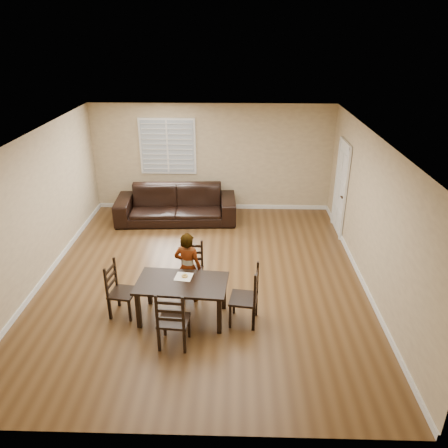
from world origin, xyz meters
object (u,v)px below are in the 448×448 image
Objects in this scene: chair_near at (192,267)px; chair_right at (251,298)px; child at (188,267)px; sofa at (176,205)px; donut at (185,276)px; dining_table at (182,287)px; chair_left at (116,291)px; chair_far at (172,324)px.

chair_right reaches higher than chair_near.
sofa is (-0.65, 3.38, -0.22)m from child.
chair_near is at bearing 87.26° from donut.
chair_right reaches higher than dining_table.
child is 0.45× the size of sofa.
chair_near is at bearing -46.30° from chair_left.
child reaches higher than donut.
sofa is at bearing -67.90° from child.
chair_far is at bearing -86.56° from sofa.
chair_left is 1.24m from child.
donut is (0.09, 0.93, 0.26)m from chair_far.
child reaches higher than chair_left.
chair_right is (2.21, -0.19, 0.03)m from chair_left.
dining_table is at bearing -86.96° from chair_right.
donut is at bearing 99.52° from child.
chair_far is 0.34× the size of sofa.
chair_left is 0.73× the size of child.
sofa reaches higher than dining_table.
child is (0.10, 1.29, 0.20)m from chair_far.
chair_right is 1.13m from donut.
chair_far is 0.97× the size of chair_right.
sofa is (-0.61, 3.90, -0.17)m from dining_table.
chair_left is at bearing -100.60° from sofa.
chair_near is 0.46m from child.
donut is at bearing 83.66° from dining_table.
chair_far is 9.18× the size of donut.
sofa is (-0.67, 2.98, -0.00)m from chair_near.
child is (-0.03, -0.40, 0.22)m from chair_near.
dining_table is 1.48× the size of chair_right.
donut is (-0.01, -0.36, 0.06)m from child.
chair_far is 1.31m from child.
child reaches higher than chair_near.
chair_right is 0.79× the size of child.
chair_left is 3.84m from sofa.
donut is (1.13, 0.06, 0.27)m from chair_left.
donut is (0.03, 0.16, 0.12)m from dining_table.
child is at bearing -82.35° from sofa.
chair_far reaches higher than chair_left.
chair_far is (-0.06, -0.77, -0.14)m from dining_table.
chair_right is 4.35m from sofa.
chair_near is at bearing -82.39° from child.
chair_right reaches higher than chair_far.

